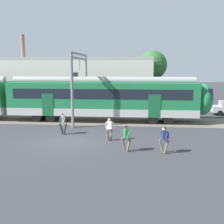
% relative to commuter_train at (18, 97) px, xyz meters
% --- Properties ---
extents(ground_plane, '(160.00, 160.00, 0.00)m').
position_rel_commuter_train_xyz_m(ground_plane, '(6.99, -7.44, -2.25)').
color(ground_plane, '#38383D').
extents(commuter_train, '(38.05, 3.07, 4.73)m').
position_rel_commuter_train_xyz_m(commuter_train, '(0.00, 0.00, 0.00)').
color(commuter_train, '#B7B7B2').
rests_on(commuter_train, ground).
extents(pedestrian_grey, '(0.70, 0.53, 1.67)m').
position_rel_commuter_train_xyz_m(pedestrian_grey, '(6.11, -5.53, -1.26)').
color(pedestrian_grey, '#28282D').
rests_on(pedestrian_grey, ground).
extents(pedestrian_white, '(0.60, 0.62, 1.67)m').
position_rel_commuter_train_xyz_m(pedestrian_white, '(9.93, -6.94, -1.29)').
color(pedestrian_white, '#6B6051').
rests_on(pedestrian_white, ground).
extents(pedestrian_green, '(0.70, 0.53, 1.67)m').
position_rel_commuter_train_xyz_m(pedestrian_green, '(11.22, -9.34, -1.29)').
color(pedestrian_green, '#6B6051').
rests_on(pedestrian_green, ground).
extents(pedestrian_navy, '(0.68, 0.54, 1.67)m').
position_rel_commuter_train_xyz_m(pedestrian_navy, '(13.55, -9.48, -1.26)').
color(pedestrian_navy, '#6B6051').
rests_on(pedestrian_navy, ground).
extents(catenary_gantry, '(0.24, 6.64, 6.53)m').
position_rel_commuter_train_xyz_m(catenary_gantry, '(6.35, 0.00, 2.06)').
color(catenary_gantry, gray).
rests_on(catenary_gantry, ground).
extents(background_building, '(19.96, 5.00, 9.20)m').
position_rel_commuter_train_xyz_m(background_building, '(3.70, 7.07, 0.95)').
color(background_building, beige).
rests_on(background_building, ground).
extents(street_tree_right, '(3.93, 3.93, 7.49)m').
position_rel_commuter_train_xyz_m(street_tree_right, '(14.00, 11.64, 3.25)').
color(street_tree_right, brown).
rests_on(street_tree_right, ground).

